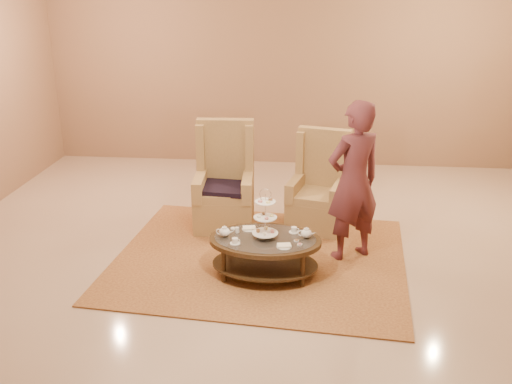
# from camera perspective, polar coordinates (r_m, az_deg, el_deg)

# --- Properties ---
(ground) EXTENTS (8.00, 8.00, 0.00)m
(ground) POSITION_cam_1_polar(r_m,az_deg,el_deg) (6.43, 0.65, -7.66)
(ground) COLOR tan
(ground) RESTS_ON ground
(ceiling) EXTENTS (8.00, 8.00, 0.02)m
(ceiling) POSITION_cam_1_polar(r_m,az_deg,el_deg) (6.43, 0.65, -7.66)
(ceiling) COLOR white
(ceiling) RESTS_ON ground
(wall_back) EXTENTS (8.00, 0.04, 3.50)m
(wall_back) POSITION_cam_1_polar(r_m,az_deg,el_deg) (9.75, 2.78, 12.87)
(wall_back) COLOR #8F6A4E
(wall_back) RESTS_ON ground
(rug) EXTENTS (3.50, 3.01, 0.02)m
(rug) POSITION_cam_1_polar(r_m,az_deg,el_deg) (6.64, 0.40, -6.63)
(rug) COLOR #A8753B
(rug) RESTS_ON ground
(tea_table) EXTENTS (1.22, 0.86, 1.01)m
(tea_table) POSITION_cam_1_polar(r_m,az_deg,el_deg) (6.13, 0.91, -5.31)
(tea_table) COLOR black
(tea_table) RESTS_ON ground
(armchair_left) EXTENTS (0.78, 0.80, 1.36)m
(armchair_left) POSITION_cam_1_polar(r_m,az_deg,el_deg) (7.40, -3.14, 0.09)
(armchair_left) COLOR #AB8650
(armchair_left) RESTS_ON ground
(armchair_right) EXTENTS (0.83, 0.85, 1.26)m
(armchair_right) POSITION_cam_1_polar(r_m,az_deg,el_deg) (7.41, 6.32, -0.30)
(armchair_right) COLOR #AB8650
(armchair_right) RESTS_ON ground
(person) EXTENTS (0.80, 0.72, 1.85)m
(person) POSITION_cam_1_polar(r_m,az_deg,el_deg) (6.43, 9.73, 0.99)
(person) COLOR #522328
(person) RESTS_ON ground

